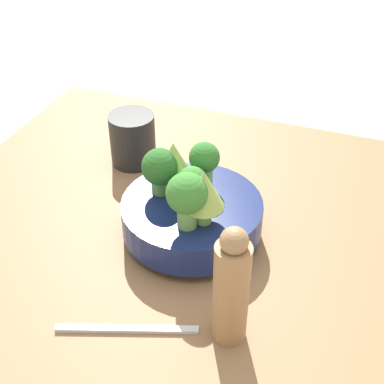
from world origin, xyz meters
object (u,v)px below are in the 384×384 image
(fork, at_px, (127,329))
(pepper_mill, at_px, (231,288))
(cup, at_px, (133,139))
(bowl, at_px, (192,216))

(fork, bearing_deg, pepper_mill, 18.01)
(cup, bearing_deg, fork, -66.19)
(cup, relative_size, fork, 0.54)
(cup, xyz_separation_m, pepper_mill, (0.29, -0.33, 0.04))
(cup, height_order, fork, cup)
(fork, bearing_deg, cup, 113.81)
(bowl, bearing_deg, fork, -93.86)
(pepper_mill, bearing_deg, bowl, 123.81)
(cup, distance_m, fork, 0.41)
(bowl, distance_m, fork, 0.21)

